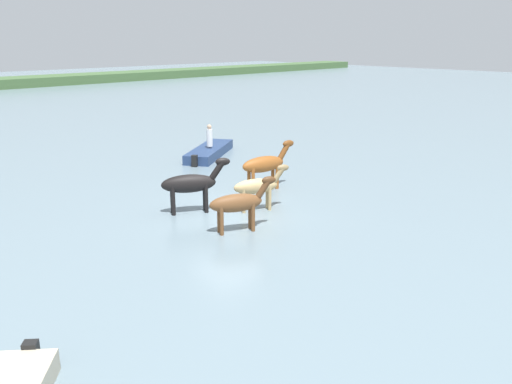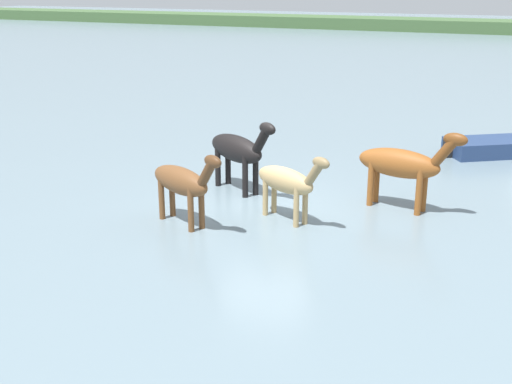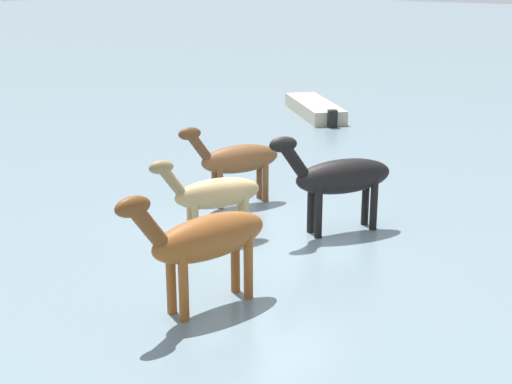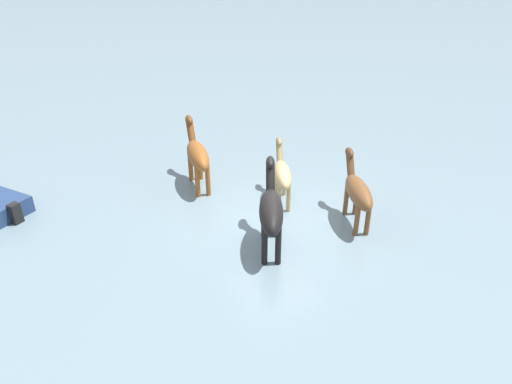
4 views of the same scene
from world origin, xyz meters
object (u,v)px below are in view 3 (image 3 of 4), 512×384
at_px(horse_lead, 237,160).
at_px(horse_pinto_flank, 214,194).
at_px(horse_chestnut_trailing, 339,177).
at_px(horse_dark_mare, 205,239).
at_px(boat_tender_starboard, 315,111).

distance_m(horse_lead, horse_pinto_flank, 2.35).
bearing_deg(horse_chestnut_trailing, horse_dark_mare, 33.02).
height_order(horse_chestnut_trailing, horse_dark_mare, horse_dark_mare).
bearing_deg(horse_dark_mare, boat_tender_starboard, -140.11).
bearing_deg(boat_tender_starboard, horse_chestnut_trailing, 166.32).
xyz_separation_m(horse_lead, boat_tender_starboard, (-9.43, -4.44, -0.84)).
bearing_deg(boat_tender_starboard, horse_pinto_flank, 155.55).
bearing_deg(horse_chestnut_trailing, boat_tender_starboard, -114.04).
bearing_deg(horse_pinto_flank, boat_tender_starboard, -128.53).
relative_size(horse_dark_mare, horse_pinto_flank, 1.24).
relative_size(horse_chestnut_trailing, horse_pinto_flank, 1.16).
distance_m(horse_pinto_flank, boat_tender_starboard, 12.79).
xyz_separation_m(horse_chestnut_trailing, horse_lead, (-0.10, -2.70, -0.11)).
xyz_separation_m(horse_chestnut_trailing, horse_dark_mare, (4.14, 0.29, 0.00)).
relative_size(horse_dark_mare, boat_tender_starboard, 0.68).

